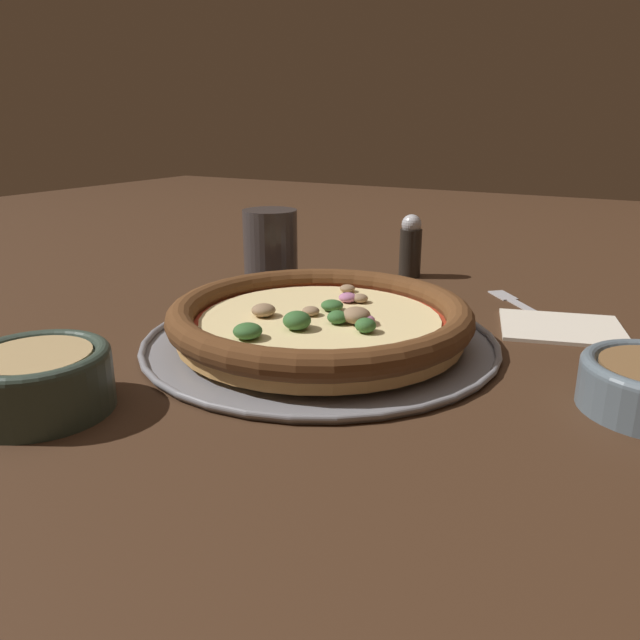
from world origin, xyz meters
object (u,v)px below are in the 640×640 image
(bowl_near, at_px, (38,378))
(pepper_shaker, at_px, (411,246))
(pizza, at_px, (320,319))
(fork, at_px, (522,305))
(napkin, at_px, (562,326))
(drinking_cup, at_px, (270,247))
(pizza_tray, at_px, (320,340))

(bowl_near, height_order, pepper_shaker, pepper_shaker)
(pizza, height_order, fork, pizza)
(bowl_near, height_order, napkin, bowl_near)
(pizza, bearing_deg, drinking_cup, -44.99)
(bowl_near, distance_m, napkin, 0.55)
(pepper_shaker, bearing_deg, fork, 157.09)
(bowl_near, bearing_deg, drinking_cup, -81.26)
(pizza_tray, relative_size, drinking_cup, 3.51)
(pizza_tray, bearing_deg, fork, -121.98)
(bowl_near, bearing_deg, pizza, -116.01)
(pizza, relative_size, fork, 2.33)
(napkin, xyz_separation_m, pepper_shaker, (0.25, -0.15, 0.04))
(pizza_tray, relative_size, pepper_shaker, 3.98)
(pizza, bearing_deg, bowl_near, 63.99)
(pizza_tray, height_order, bowl_near, bowl_near)
(drinking_cup, height_order, napkin, drinking_cup)
(drinking_cup, height_order, pepper_shaker, drinking_cup)
(pizza_tray, distance_m, drinking_cup, 0.27)
(pizza, xyz_separation_m, fork, (-0.16, -0.25, -0.03))
(bowl_near, height_order, fork, bowl_near)
(pizza_tray, bearing_deg, drinking_cup, -44.98)
(pizza, bearing_deg, fork, -121.93)
(fork, distance_m, pepper_shaker, 0.21)
(pizza, xyz_separation_m, napkin, (-0.22, -0.18, -0.02))
(fork, relative_size, pepper_shaker, 1.46)
(pizza, distance_m, napkin, 0.28)
(pizza_tray, xyz_separation_m, fork, (-0.16, -0.25, -0.00))
(fork, bearing_deg, pepper_shaker, 25.46)
(pizza, height_order, drinking_cup, drinking_cup)
(pizza, xyz_separation_m, drinking_cup, (0.19, -0.19, 0.02))
(drinking_cup, height_order, fork, drinking_cup)
(bowl_near, relative_size, fork, 0.86)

